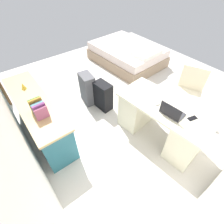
# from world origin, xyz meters

# --- Properties ---
(ground_plane) EXTENTS (5.54, 5.54, 0.00)m
(ground_plane) POSITION_xyz_m (0.00, 0.00, 0.00)
(ground_plane) COLOR beige
(desk) EXTENTS (1.50, 0.80, 0.73)m
(desk) POSITION_xyz_m (-1.17, 0.25, 0.38)
(desk) COLOR beige
(desk) RESTS_ON ground_plane
(office_chair) EXTENTS (0.60, 0.60, 0.94)m
(office_chair) POSITION_xyz_m (-1.05, -0.60, 0.42)
(office_chair) COLOR black
(office_chair) RESTS_ON ground_plane
(credenza) EXTENTS (1.80, 0.48, 0.73)m
(credenza) POSITION_xyz_m (0.17, 1.77, 0.36)
(credenza) COLOR #235B6B
(credenza) RESTS_ON ground_plane
(bed) EXTENTS (1.97, 1.50, 0.58)m
(bed) POSITION_xyz_m (1.13, -1.07, 0.24)
(bed) COLOR gray
(bed) RESTS_ON ground_plane
(suitcase_black) EXTENTS (0.38, 0.25, 0.58)m
(suitcase_black) POSITION_xyz_m (0.02, 0.55, 0.29)
(suitcase_black) COLOR black
(suitcase_black) RESTS_ON ground_plane
(suitcase_spare_grey) EXTENTS (0.38, 0.26, 0.65)m
(suitcase_spare_grey) POSITION_xyz_m (0.37, 0.69, 0.32)
(suitcase_spare_grey) COLOR #4C4C51
(suitcase_spare_grey) RESTS_ON ground_plane
(laptop) EXTENTS (0.33, 0.25, 0.21)m
(laptop) POSITION_xyz_m (-1.34, 0.34, 0.78)
(laptop) COLOR #333338
(laptop) RESTS_ON desk
(computer_mouse) EXTENTS (0.07, 0.11, 0.03)m
(computer_mouse) POSITION_xyz_m (-1.07, 0.32, 0.74)
(computer_mouse) COLOR white
(computer_mouse) RESTS_ON desk
(cell_phone_near_laptop) EXTENTS (0.10, 0.15, 0.01)m
(cell_phone_near_laptop) POSITION_xyz_m (-1.56, 0.17, 0.73)
(cell_phone_near_laptop) COLOR black
(cell_phone_near_laptop) RESTS_ON desk
(book_row) EXTENTS (0.27, 0.17, 0.23)m
(book_row) POSITION_xyz_m (-0.18, 1.77, 0.83)
(book_row) COLOR #984C70
(book_row) RESTS_ON credenza
(figurine_small) EXTENTS (0.08, 0.08, 0.11)m
(figurine_small) POSITION_xyz_m (0.54, 1.77, 0.78)
(figurine_small) COLOR gold
(figurine_small) RESTS_ON credenza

